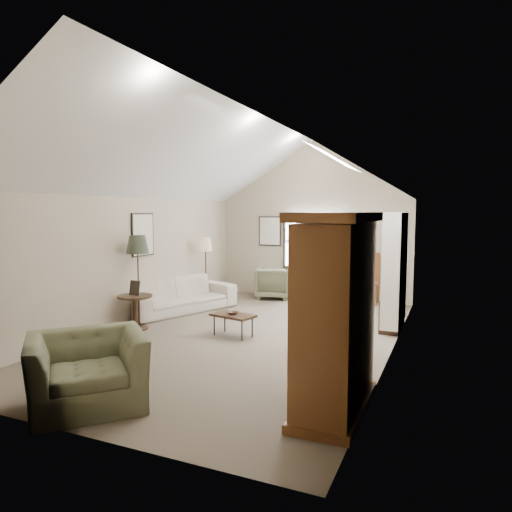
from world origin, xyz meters
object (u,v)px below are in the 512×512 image
at_px(armchair_far, 274,283).
at_px(side_chair, 368,279).
at_px(armchair_near, 87,371).
at_px(sofa, 179,295).
at_px(coffee_table, 233,325).
at_px(armoire, 336,313).
at_px(side_table, 135,312).

relative_size(armchair_far, side_chair, 0.71).
bearing_deg(armchair_near, sofa, 63.65).
bearing_deg(coffee_table, armoire, -43.38).
bearing_deg(sofa, armchair_far, -9.11).
relative_size(sofa, armchair_near, 2.04).
height_order(armoire, armchair_near, armoire).
relative_size(coffee_table, side_table, 1.20).
bearing_deg(side_chair, armchair_near, -109.68).
distance_m(coffee_table, side_table, 1.94).
bearing_deg(side_chair, side_table, -135.80).
xyz_separation_m(armoire, armchair_near, (-2.62, -1.02, -0.69)).
relative_size(armoire, coffee_table, 2.83).
relative_size(armoire, side_chair, 1.79).
relative_size(armoire, side_table, 3.40).
distance_m(armoire, armchair_far, 6.68).
bearing_deg(side_table, sofa, 92.47).
bearing_deg(armoire, side_chair, 96.32).
bearing_deg(side_chair, sofa, -150.14).
height_order(sofa, armchair_far, armchair_far).
xyz_separation_m(armoire, side_table, (-4.31, 1.98, -0.78)).
bearing_deg(armoire, side_table, 155.38).
height_order(armoire, armchair_far, armoire).
bearing_deg(sofa, side_chair, -34.67).
distance_m(armchair_near, coffee_table, 3.30).
bearing_deg(sofa, side_table, -156.47).
bearing_deg(sofa, armoire, -108.17).
relative_size(sofa, side_table, 3.99).
relative_size(armchair_near, side_chair, 1.03).
relative_size(coffee_table, side_chair, 0.63).
relative_size(armchair_near, side_table, 1.95).
distance_m(sofa, armchair_near, 4.92).
relative_size(armchair_near, armchair_far, 1.44).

